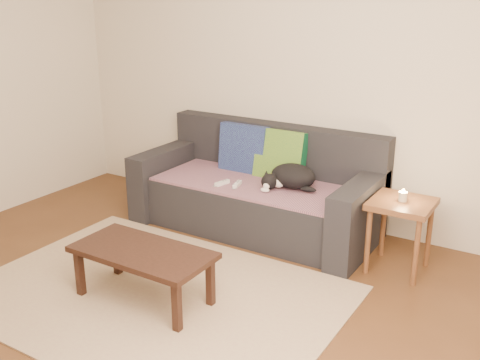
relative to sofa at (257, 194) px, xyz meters
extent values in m
plane|color=brown|center=(0.00, -1.57, -0.31)|extent=(4.50, 4.50, 0.00)
cube|color=beige|center=(0.00, 0.43, 0.99)|extent=(4.50, 0.04, 2.60)
cube|color=#232328|center=(0.00, -0.07, -0.10)|extent=(1.70, 0.78, 0.42)
cube|color=#232328|center=(0.00, 0.33, 0.34)|extent=(2.10, 0.18, 0.45)
cube|color=#232328|center=(-0.95, -0.07, -0.01)|extent=(0.20, 0.90, 0.60)
cube|color=#232328|center=(0.95, -0.07, -0.01)|extent=(0.20, 0.90, 0.60)
cube|color=#412445|center=(0.00, -0.09, 0.12)|extent=(1.66, 0.74, 0.02)
cube|color=#141048|center=(-0.24, 0.17, 0.32)|extent=(0.46, 0.17, 0.47)
cube|color=#0B472B|center=(0.13, 0.17, 0.32)|extent=(0.45, 0.21, 0.46)
ellipsoid|color=black|center=(0.35, -0.03, 0.23)|extent=(0.43, 0.35, 0.20)
sphere|color=black|center=(0.21, -0.18, 0.20)|extent=(0.15, 0.15, 0.13)
sphere|color=white|center=(0.21, -0.23, 0.18)|extent=(0.06, 0.06, 0.06)
ellipsoid|color=black|center=(0.52, -0.10, 0.17)|extent=(0.16, 0.08, 0.04)
cube|color=white|center=(-0.06, -0.24, 0.15)|extent=(0.07, 0.15, 0.03)
cube|color=white|center=(-0.19, -0.28, 0.15)|extent=(0.07, 0.15, 0.03)
cube|color=brown|center=(1.30, -0.16, 0.22)|extent=(0.44, 0.44, 0.04)
cylinder|color=brown|center=(1.12, -0.33, -0.06)|extent=(0.04, 0.04, 0.50)
cylinder|color=brown|center=(1.47, -0.33, -0.06)|extent=(0.04, 0.04, 0.50)
cylinder|color=brown|center=(1.12, 0.02, -0.06)|extent=(0.04, 0.04, 0.50)
cylinder|color=brown|center=(1.47, 0.02, -0.06)|extent=(0.04, 0.04, 0.50)
cylinder|color=beige|center=(1.30, -0.16, 0.27)|extent=(0.06, 0.06, 0.07)
sphere|color=#FFBF59|center=(1.30, -0.16, 0.32)|extent=(0.02, 0.02, 0.02)
cube|color=tan|center=(0.00, -1.42, -0.30)|extent=(2.50, 1.80, 0.01)
cube|color=black|center=(-0.01, -1.49, 0.05)|extent=(0.94, 0.47, 0.04)
cube|color=black|center=(-0.43, -1.67, -0.14)|extent=(0.05, 0.05, 0.34)
cube|color=black|center=(0.40, -1.67, -0.14)|extent=(0.05, 0.05, 0.34)
cube|color=black|center=(-0.43, -1.31, -0.14)|extent=(0.05, 0.05, 0.34)
cube|color=black|center=(0.40, -1.31, -0.14)|extent=(0.05, 0.05, 0.34)
camera|label=1|loc=(2.29, -4.00, 1.68)|focal=42.00mm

